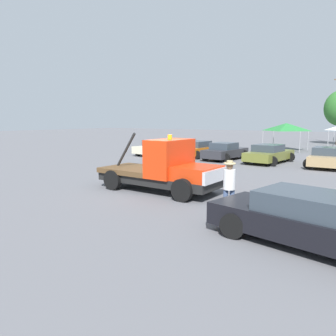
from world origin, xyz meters
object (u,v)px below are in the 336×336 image
at_px(tow_truck, 165,170).
at_px(parked_car_tan, 327,158).
at_px(parked_car_orange, 198,149).
at_px(parked_car_olive, 269,154).
at_px(parked_car_charcoal, 225,151).
at_px(canopy_tent_green, 286,127).
at_px(foreground_car, 315,221).
at_px(person_near_truck, 229,183).
at_px(parked_car_cream, 158,148).

xyz_separation_m(tow_truck, parked_car_tan, (4.56, 11.92, -0.31)).
xyz_separation_m(parked_car_orange, parked_car_olive, (6.13, -0.53, -0.00)).
bearing_deg(parked_car_charcoal, tow_truck, -163.09).
relative_size(parked_car_tan, canopy_tent_green, 1.18).
distance_m(foreground_car, parked_car_orange, 19.71).
bearing_deg(parked_car_orange, parked_car_olive, -89.48).
xyz_separation_m(parked_car_charcoal, parked_car_olive, (3.40, 0.08, 0.00)).
distance_m(person_near_truck, parked_car_olive, 14.00).
bearing_deg(parked_car_tan, foreground_car, -173.82).
bearing_deg(tow_truck, foreground_car, -23.68).
distance_m(foreground_car, parked_car_tan, 15.09).
xyz_separation_m(foreground_car, parked_car_charcoal, (-9.26, 15.03, -0.00)).
height_order(parked_car_cream, parked_car_olive, same).
xyz_separation_m(foreground_car, parked_car_cream, (-15.60, 14.90, -0.00)).
bearing_deg(parked_car_cream, parked_car_tan, -82.77).
distance_m(tow_truck, parked_car_olive, 12.10).
bearing_deg(canopy_tent_green, foreground_car, -73.72).
bearing_deg(parked_car_tan, parked_car_cream, 88.77).
xyz_separation_m(person_near_truck, parked_car_cream, (-12.72, 13.47, -0.40)).
bearing_deg(parked_car_tan, tow_truck, 157.64).
bearing_deg(foreground_car, parked_car_olive, 122.24).
relative_size(foreground_car, parked_car_tan, 1.30).
relative_size(parked_car_charcoal, parked_car_olive, 0.93).
xyz_separation_m(person_near_truck, parked_car_charcoal, (-6.37, 13.60, -0.40)).
bearing_deg(parked_car_olive, parked_car_cream, 97.23).
bearing_deg(parked_car_olive, parked_car_orange, 91.04).
distance_m(parked_car_olive, canopy_tent_green, 10.91).
relative_size(parked_car_cream, canopy_tent_green, 1.34).
height_order(parked_car_cream, parked_car_tan, same).
bearing_deg(parked_car_olive, person_near_truck, -161.71).
height_order(parked_car_orange, parked_car_charcoal, same).
xyz_separation_m(tow_truck, foreground_car, (6.55, -3.04, -0.31)).
distance_m(tow_truck, parked_car_orange, 13.73).
height_order(person_near_truck, parked_car_charcoal, person_near_truck).
xyz_separation_m(tow_truck, parked_car_cream, (-9.05, 11.87, -0.31)).
xyz_separation_m(parked_car_orange, parked_car_charcoal, (2.73, -0.61, -0.00)).
bearing_deg(person_near_truck, parked_car_orange, -0.49).
height_order(parked_car_olive, canopy_tent_green, canopy_tent_green).
height_order(tow_truck, parked_car_olive, tow_truck).
height_order(person_near_truck, parked_car_tan, person_near_truck).
distance_m(person_near_truck, canopy_tent_green, 24.79).
bearing_deg(parked_car_olive, tow_truck, -177.29).
bearing_deg(parked_car_cream, canopy_tent_green, -29.65).
distance_m(foreground_car, canopy_tent_green, 26.88).
bearing_deg(person_near_truck, canopy_tent_green, -22.33).
distance_m(foreground_car, parked_car_cream, 21.58).
relative_size(tow_truck, parked_car_cream, 1.16).
relative_size(parked_car_cream, parked_car_charcoal, 1.06).
distance_m(foreground_car, parked_car_charcoal, 17.65).
bearing_deg(canopy_tent_green, tow_truck, -87.56).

